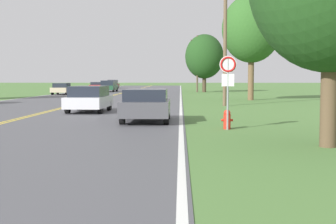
% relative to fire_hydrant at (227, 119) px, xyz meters
% --- Properties ---
extents(fire_hydrant, '(0.42, 0.26, 0.70)m').
position_rel_fire_hydrant_xyz_m(fire_hydrant, '(0.00, 0.00, 0.00)').
color(fire_hydrant, red).
rests_on(fire_hydrant, ground).
extents(traffic_sign, '(0.60, 0.10, 2.62)m').
position_rel_fire_hydrant_xyz_m(traffic_sign, '(-0.01, -0.28, 1.62)').
color(traffic_sign, gray).
rests_on(traffic_sign, ground).
extents(utility_pole_midground, '(1.80, 0.24, 8.19)m').
position_rel_fire_hydrant_xyz_m(utility_pole_midground, '(1.25, 14.30, 3.89)').
color(utility_pole_midground, brown).
rests_on(utility_pole_midground, ground).
extents(utility_pole_far, '(1.80, 0.24, 7.52)m').
position_rel_fire_hydrant_xyz_m(utility_pole_far, '(0.55, 45.79, 3.55)').
color(utility_pole_far, brown).
rests_on(utility_pole_far, ground).
extents(tree_mid_treeline, '(5.17, 5.17, 7.76)m').
position_rel_fire_hydrant_xyz_m(tree_mid_treeline, '(1.53, 46.48, 4.41)').
color(tree_mid_treeline, '#473828').
rests_on(tree_mid_treeline, ground).
extents(tree_right_cluster, '(4.92, 4.92, 8.79)m').
position_rel_fire_hydrant_xyz_m(tree_right_cluster, '(4.22, 22.61, 5.58)').
color(tree_right_cluster, brown).
rests_on(tree_right_cluster, ground).
extents(car_dark_grey_hatchback_nearest, '(1.96, 3.99, 1.38)m').
position_rel_fire_hydrant_xyz_m(car_dark_grey_hatchback_nearest, '(-3.12, 2.75, 0.40)').
color(car_dark_grey_hatchback_nearest, black).
rests_on(car_dark_grey_hatchback_nearest, ground).
extents(car_silver_hatchback_approaching, '(2.01, 4.16, 1.41)m').
position_rel_fire_hydrant_xyz_m(car_silver_hatchback_approaching, '(-6.63, 8.36, 0.40)').
color(car_silver_hatchback_approaching, black).
rests_on(car_silver_hatchback_approaching, ground).
extents(car_champagne_sedan_mid_near, '(1.87, 3.97, 1.30)m').
position_rel_fire_hydrant_xyz_m(car_champagne_sedan_mid_near, '(-15.13, 35.85, 0.33)').
color(car_champagne_sedan_mid_near, black).
rests_on(car_champagne_sedan_mid_near, ground).
extents(car_dark_green_hatchback_mid_far, '(2.08, 4.36, 1.55)m').
position_rel_fire_hydrant_xyz_m(car_dark_green_hatchback_mid_far, '(-11.52, 47.16, 0.46)').
color(car_dark_green_hatchback_mid_far, black).
rests_on(car_dark_green_hatchback_mid_far, ground).
extents(car_red_hatchback_receding, '(1.93, 4.09, 1.26)m').
position_rel_fire_hydrant_xyz_m(car_red_hatchback_receding, '(-14.92, 57.24, 0.33)').
color(car_red_hatchback_receding, black).
rests_on(car_red_hatchback_receding, ground).
extents(car_maroon_sedan_distant, '(1.87, 4.44, 1.57)m').
position_rel_fire_hydrant_xyz_m(car_maroon_sedan_distant, '(-14.24, 69.76, 0.44)').
color(car_maroon_sedan_distant, black).
rests_on(car_maroon_sedan_distant, ground).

